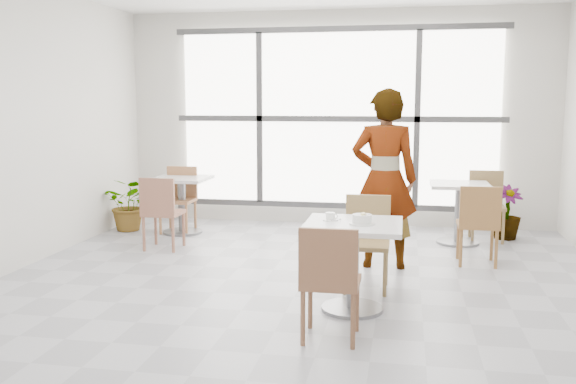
% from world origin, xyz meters
% --- Properties ---
extents(floor, '(7.00, 7.00, 0.00)m').
position_xyz_m(floor, '(0.00, 0.00, 0.00)').
color(floor, '#9E9EA5').
rests_on(floor, ground).
extents(wall_back, '(6.00, 0.00, 6.00)m').
position_xyz_m(wall_back, '(0.00, 3.50, 1.50)').
color(wall_back, silver).
rests_on(wall_back, ground).
extents(wall_front, '(6.00, 0.00, 6.00)m').
position_xyz_m(wall_front, '(0.00, -3.50, 1.50)').
color(wall_front, silver).
rests_on(wall_front, ground).
extents(window, '(4.60, 0.07, 2.52)m').
position_xyz_m(window, '(0.00, 3.44, 1.50)').
color(window, white).
rests_on(window, ground).
extents(main_table, '(0.80, 0.80, 0.75)m').
position_xyz_m(main_table, '(0.54, -0.26, 0.52)').
color(main_table, white).
rests_on(main_table, ground).
extents(chair_near, '(0.42, 0.42, 0.87)m').
position_xyz_m(chair_near, '(0.44, -1.01, 0.50)').
color(chair_near, brown).
rests_on(chair_near, ground).
extents(chair_far, '(0.42, 0.42, 0.87)m').
position_xyz_m(chair_far, '(0.62, 0.42, 0.50)').
color(chair_far, '#9C7C4A').
rests_on(chair_far, ground).
extents(oatmeal_bowl, '(0.21, 0.21, 0.10)m').
position_xyz_m(oatmeal_bowl, '(0.62, -0.31, 0.79)').
color(oatmeal_bowl, white).
rests_on(oatmeal_bowl, main_table).
extents(coffee_cup, '(0.16, 0.13, 0.07)m').
position_xyz_m(coffee_cup, '(0.35, -0.19, 0.78)').
color(coffee_cup, white).
rests_on(coffee_cup, main_table).
extents(person, '(0.71, 0.49, 1.88)m').
position_xyz_m(person, '(0.74, 1.21, 0.94)').
color(person, black).
rests_on(person, ground).
extents(bg_table_left, '(0.70, 0.70, 0.75)m').
position_xyz_m(bg_table_left, '(-1.95, 2.48, 0.49)').
color(bg_table_left, silver).
rests_on(bg_table_left, ground).
extents(bg_table_right, '(0.70, 0.70, 0.75)m').
position_xyz_m(bg_table_right, '(1.62, 2.50, 0.49)').
color(bg_table_right, white).
rests_on(bg_table_right, ground).
extents(bg_chair_left_near, '(0.42, 0.42, 0.87)m').
position_xyz_m(bg_chair_left_near, '(-1.85, 1.50, 0.50)').
color(bg_chair_left_near, '#9A624C').
rests_on(bg_chair_left_near, ground).
extents(bg_chair_left_far, '(0.42, 0.42, 0.87)m').
position_xyz_m(bg_chair_left_far, '(-2.02, 2.59, 0.50)').
color(bg_chair_left_far, '#A56D45').
rests_on(bg_chair_left_far, ground).
extents(bg_chair_right_near, '(0.42, 0.42, 0.87)m').
position_xyz_m(bg_chair_right_near, '(1.74, 1.44, 0.50)').
color(bg_chair_right_near, olive).
rests_on(bg_chair_right_near, ground).
extents(bg_chair_right_far, '(0.42, 0.42, 0.87)m').
position_xyz_m(bg_chair_right_far, '(1.98, 2.81, 0.50)').
color(bg_chair_right_far, olive).
rests_on(bg_chair_right_far, ground).
extents(plant_left, '(0.71, 0.64, 0.72)m').
position_xyz_m(plant_left, '(-2.70, 2.51, 0.36)').
color(plant_left, '#498549').
rests_on(plant_left, ground).
extents(plant_right, '(0.48, 0.48, 0.69)m').
position_xyz_m(plant_right, '(2.24, 2.89, 0.34)').
color(plant_right, '#518642').
rests_on(plant_right, ground).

